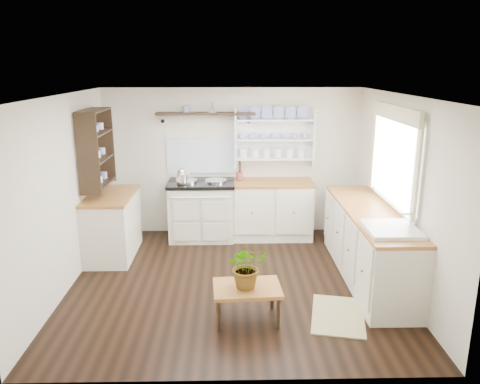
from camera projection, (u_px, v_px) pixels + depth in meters
name	position (u px, v px, depth m)	size (l,w,h in m)	color
floor	(234.00, 282.00, 5.86)	(4.00, 3.80, 0.01)	black
wall_back	(232.00, 162.00, 7.40)	(4.00, 0.02, 2.30)	beige
wall_right	(400.00, 193.00, 5.61)	(0.02, 3.80, 2.30)	beige
wall_left	(64.00, 194.00, 5.52)	(0.02, 3.80, 2.30)	beige
ceiling	(233.00, 95.00, 5.26)	(4.00, 3.80, 0.01)	white
window	(394.00, 156.00, 5.64)	(0.08, 1.55, 1.22)	white
aga_cooker	(202.00, 210.00, 7.25)	(1.02, 0.71, 0.94)	beige
back_cabinets	(271.00, 209.00, 7.30)	(1.27, 0.63, 0.90)	white
right_cabinets	(368.00, 243.00, 5.88)	(0.62, 2.43, 0.90)	white
belfast_sink	(391.00, 240.00, 5.06)	(0.55, 0.60, 0.45)	white
left_cabinets	(112.00, 224.00, 6.58)	(0.62, 1.13, 0.90)	white
plate_rack	(274.00, 136.00, 7.27)	(1.20, 0.22, 0.90)	white
high_shelf	(206.00, 114.00, 7.07)	(1.50, 0.29, 0.16)	black
left_shelving	(96.00, 148.00, 6.29)	(0.28, 0.80, 1.05)	black
kettle	(182.00, 175.00, 6.98)	(0.17, 0.17, 0.21)	silver
utensil_crock	(239.00, 176.00, 7.23)	(0.10, 0.10, 0.12)	brown
center_table	(247.00, 291.00, 4.91)	(0.73, 0.55, 0.38)	brown
potted_plant	(247.00, 266.00, 4.84)	(0.42, 0.36, 0.47)	#3F7233
floor_rug	(338.00, 315.00, 5.06)	(0.55, 0.85, 0.02)	#8E7F52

